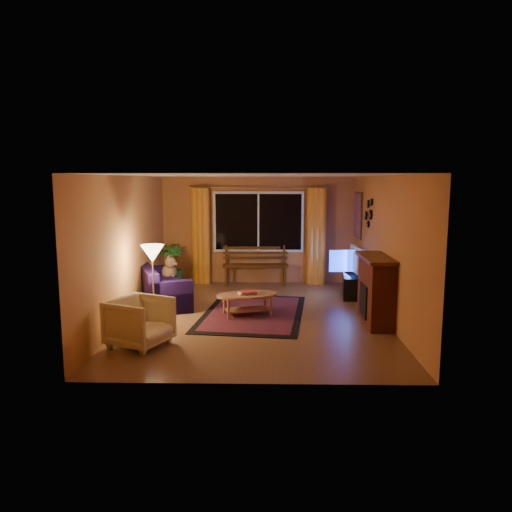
{
  "coord_description": "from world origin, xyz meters",
  "views": [
    {
      "loc": [
        0.19,
        -8.68,
        2.43
      ],
      "look_at": [
        0.0,
        0.3,
        1.05
      ],
      "focal_mm": 35.0,
      "sensor_mm": 36.0,
      "label": 1
    }
  ],
  "objects_px": {
    "coffee_table": "(247,305)",
    "sofa": "(163,284)",
    "floor_lamp": "(153,283)",
    "armchair": "(140,320)",
    "tv_console": "(352,285)",
    "bench": "(255,275)"
  },
  "relations": [
    {
      "from": "bench",
      "to": "armchair",
      "type": "bearing_deg",
      "value": -112.58
    },
    {
      "from": "bench",
      "to": "coffee_table",
      "type": "bearing_deg",
      "value": -94.45
    },
    {
      "from": "sofa",
      "to": "floor_lamp",
      "type": "xyz_separation_m",
      "value": [
        0.09,
        -1.17,
        0.27
      ]
    },
    {
      "from": "coffee_table",
      "to": "tv_console",
      "type": "bearing_deg",
      "value": 37.02
    },
    {
      "from": "sofa",
      "to": "armchair",
      "type": "bearing_deg",
      "value": -106.88
    },
    {
      "from": "armchair",
      "to": "tv_console",
      "type": "distance_m",
      "value": 4.93
    },
    {
      "from": "armchair",
      "to": "sofa",
      "type": "bearing_deg",
      "value": 29.08
    },
    {
      "from": "tv_console",
      "to": "floor_lamp",
      "type": "bearing_deg",
      "value": -145.44
    },
    {
      "from": "bench",
      "to": "armchair",
      "type": "xyz_separation_m",
      "value": [
        -1.6,
        -4.4,
        0.17
      ]
    },
    {
      "from": "armchair",
      "to": "tv_console",
      "type": "relative_size",
      "value": 0.72
    },
    {
      "from": "sofa",
      "to": "coffee_table",
      "type": "xyz_separation_m",
      "value": [
        1.7,
        -0.88,
        -0.18
      ]
    },
    {
      "from": "sofa",
      "to": "floor_lamp",
      "type": "bearing_deg",
      "value": -106.97
    },
    {
      "from": "coffee_table",
      "to": "sofa",
      "type": "bearing_deg",
      "value": 152.58
    },
    {
      "from": "armchair",
      "to": "tv_console",
      "type": "bearing_deg",
      "value": -23.21
    },
    {
      "from": "floor_lamp",
      "to": "tv_console",
      "type": "xyz_separation_m",
      "value": [
        3.77,
        1.91,
        -0.42
      ]
    },
    {
      "from": "sofa",
      "to": "coffee_table",
      "type": "relative_size",
      "value": 1.7
    },
    {
      "from": "bench",
      "to": "armchair",
      "type": "relative_size",
      "value": 1.9
    },
    {
      "from": "sofa",
      "to": "armchair",
      "type": "relative_size",
      "value": 2.37
    },
    {
      "from": "sofa",
      "to": "bench",
      "type": "bearing_deg",
      "value": 24.66
    },
    {
      "from": "sofa",
      "to": "floor_lamp",
      "type": "distance_m",
      "value": 1.21
    },
    {
      "from": "bench",
      "to": "floor_lamp",
      "type": "relative_size",
      "value": 1.16
    },
    {
      "from": "sofa",
      "to": "armchair",
      "type": "height_order",
      "value": "armchair"
    }
  ]
}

